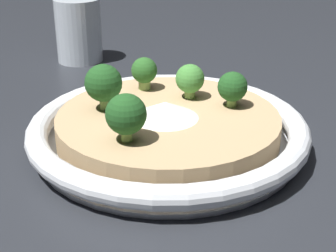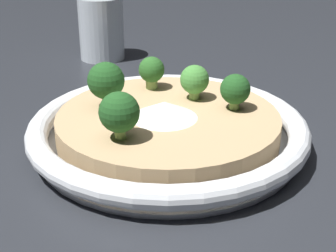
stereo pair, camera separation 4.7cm
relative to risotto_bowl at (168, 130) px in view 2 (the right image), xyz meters
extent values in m
plane|color=#23262B|center=(0.00, 0.00, -0.02)|extent=(6.00, 6.00, 0.00)
cylinder|color=silver|center=(0.00, 0.00, -0.01)|extent=(0.24, 0.24, 0.01)
torus|color=silver|center=(0.00, 0.00, 0.00)|extent=(0.26, 0.26, 0.02)
cylinder|color=tan|center=(0.00, 0.00, 0.00)|extent=(0.21, 0.21, 0.02)
cone|color=white|center=(0.00, 0.01, 0.02)|extent=(0.06, 0.06, 0.02)
cylinder|color=#668E47|center=(0.06, 0.01, 0.03)|extent=(0.01, 0.01, 0.02)
sphere|color=#1E4C1E|center=(0.06, 0.01, 0.04)|extent=(0.03, 0.03, 0.03)
cylinder|color=#759E4C|center=(0.02, 0.06, 0.02)|extent=(0.01, 0.01, 0.02)
sphere|color=#1E4C1E|center=(0.02, 0.06, 0.04)|extent=(0.03, 0.03, 0.03)
cylinder|color=#759E4C|center=(-0.05, -0.04, 0.02)|extent=(0.01, 0.01, 0.01)
sphere|color=#1E4C1E|center=(-0.05, -0.04, 0.04)|extent=(0.03, 0.03, 0.03)
cylinder|color=#759E4C|center=(-0.01, -0.05, 0.02)|extent=(0.01, 0.01, 0.01)
sphere|color=#428438|center=(-0.01, -0.05, 0.04)|extent=(0.03, 0.03, 0.03)
cylinder|color=#84A856|center=(0.04, -0.06, 0.02)|extent=(0.01, 0.01, 0.01)
sphere|color=#285B23|center=(0.04, -0.06, 0.04)|extent=(0.03, 0.03, 0.03)
cylinder|color=silver|center=(0.19, -0.22, 0.03)|extent=(0.06, 0.06, 0.09)
camera|label=1|loc=(-0.12, 0.41, 0.20)|focal=55.00mm
camera|label=2|loc=(-0.16, 0.40, 0.20)|focal=55.00mm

